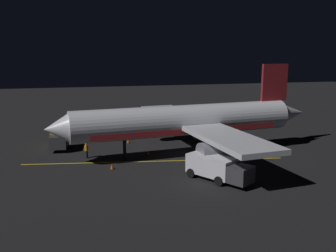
% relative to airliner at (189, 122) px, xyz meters
% --- Properties ---
extents(ground_plane, '(180.00, 180.00, 0.20)m').
position_rel_airliner_xyz_m(ground_plane, '(-0.06, 0.55, -3.98)').
color(ground_plane, black).
extents(apron_guide_stripe, '(4.75, 28.36, 0.01)m').
position_rel_airliner_xyz_m(apron_guide_stripe, '(-1.96, 4.55, -3.88)').
color(apron_guide_stripe, gold).
rests_on(apron_guide_stripe, ground_plane).
extents(airliner, '(28.95, 32.46, 10.38)m').
position_rel_airliner_xyz_m(airliner, '(0.00, 0.00, 0.00)').
color(airliner, silver).
rests_on(airliner, ground_plane).
extents(baggage_truck, '(6.42, 2.71, 2.22)m').
position_rel_airliner_xyz_m(baggage_truck, '(7.14, 14.75, -2.70)').
color(baggage_truck, gold).
rests_on(baggage_truck, ground_plane).
extents(catering_truck, '(6.58, 5.17, 2.24)m').
position_rel_airliner_xyz_m(catering_truck, '(-9.53, 0.23, -2.69)').
color(catering_truck, silver).
rests_on(catering_truck, ground_plane).
extents(ground_crew_worker, '(0.40, 0.40, 1.74)m').
position_rel_airliner_xyz_m(ground_crew_worker, '(1.16, 11.77, -2.99)').
color(ground_crew_worker, black).
rests_on(ground_crew_worker, ground_plane).
extents(traffic_cone_near_left, '(0.50, 0.50, 0.55)m').
position_rel_airliner_xyz_m(traffic_cone_near_left, '(-3.66, 9.40, -3.63)').
color(traffic_cone_near_left, '#EA590F').
rests_on(traffic_cone_near_left, ground_plane).
extents(traffic_cone_near_right, '(0.50, 0.50, 0.55)m').
position_rel_airliner_xyz_m(traffic_cone_near_right, '(0.87, 4.71, -3.63)').
color(traffic_cone_near_right, '#EA590F').
rests_on(traffic_cone_near_right, ground_plane).
extents(traffic_cone_under_wing, '(0.50, 0.50, 0.55)m').
position_rel_airliner_xyz_m(traffic_cone_under_wing, '(7.06, 6.19, -3.63)').
color(traffic_cone_under_wing, '#EA590F').
rests_on(traffic_cone_under_wing, ground_plane).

